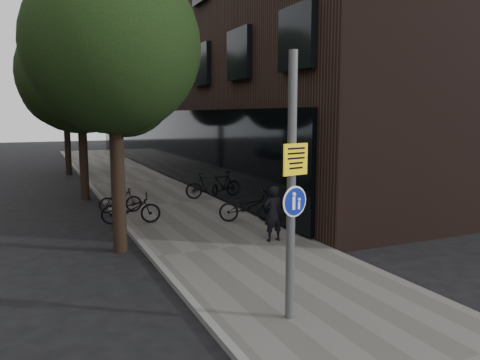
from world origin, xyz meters
TOP-DOWN VIEW (x-y plane):
  - ground at (0.00, 0.00)m, footprint 120.00×120.00m
  - sidewalk at (0.25, 10.00)m, footprint 4.50×60.00m
  - curb_edge at (-2.00, 10.00)m, footprint 0.15×60.00m
  - building_right_dark_brick at (8.50, 22.00)m, footprint 12.00×40.00m
  - street_tree_near at (-2.53, 4.64)m, footprint 4.40×4.40m
  - street_tree_mid at (-2.53, 13.14)m, footprint 5.00×5.00m
  - street_tree_far at (-2.53, 22.14)m, footprint 5.00×5.00m
  - signpost at (-0.69, -1.09)m, footprint 0.51×0.15m
  - pedestrian at (1.39, 3.40)m, footprint 0.57×0.38m
  - parked_bike_facade_near at (1.75, 5.85)m, footprint 1.99×1.27m
  - parked_bike_facade_far at (2.00, 10.38)m, footprint 1.87×0.80m
  - parked_bike_curb_near at (-1.80, 7.11)m, footprint 1.96×1.01m
  - parked_bike_curb_far at (-1.80, 8.99)m, footprint 1.54×0.56m

SIDE VIEW (x-z plane):
  - ground at x=0.00m, z-range 0.00..0.00m
  - sidewalk at x=0.25m, z-range 0.00..0.12m
  - curb_edge at x=-2.00m, z-range 0.00..0.13m
  - parked_bike_curb_far at x=-1.80m, z-range 0.12..1.02m
  - parked_bike_curb_near at x=-1.80m, z-range 0.12..1.10m
  - parked_bike_facade_near at x=1.75m, z-range 0.12..1.11m
  - parked_bike_facade_far at x=2.00m, z-range 0.12..1.21m
  - pedestrian at x=1.39m, z-range 0.12..1.66m
  - signpost at x=-0.69m, z-range 0.14..4.65m
  - street_tree_near at x=-2.53m, z-range 1.36..8.86m
  - street_tree_mid at x=-2.53m, z-range 1.21..9.01m
  - street_tree_far at x=-2.53m, z-range 1.21..9.01m
  - building_right_dark_brick at x=8.50m, z-range 0.00..18.00m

